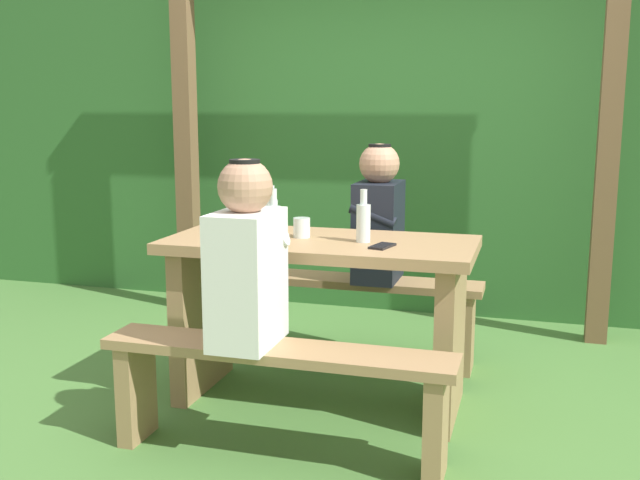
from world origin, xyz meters
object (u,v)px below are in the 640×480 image
Objects in this scene: bottle_center at (363,221)px; person_black_coat at (378,218)px; bottle_right at (271,214)px; drinking_glass at (302,228)px; bench_far at (351,301)px; cell_phone at (382,246)px; bench_near at (277,379)px; person_white_shirt at (247,260)px; bottle_left at (273,220)px; picnic_table at (320,293)px.

person_black_coat is at bearing 95.46° from bottle_center.
bottle_right is 0.98× the size of bottle_center.
drinking_glass is 0.30m from bottle_center.
bench_far is 0.84m from bottle_center.
person_black_coat is 0.72m from cell_phone.
bench_near is 1.19m from bench_far.
person_white_shirt is 3.12× the size of bottle_right.
bottle_right is (-0.26, 0.66, 0.54)m from bench_near.
person_white_shirt is 3.07× the size of bottle_left.
cell_phone is (0.31, -0.11, 0.26)m from picnic_table.
person_black_coat reaches higher than bench_near.
bench_far is 10.00× the size of cell_phone.
person_black_coat is 0.61m from bottle_center.
person_black_coat is at bearing 117.24° from cell_phone.
bench_far is 5.94× the size of bottle_center.
person_black_coat is 0.62m from drinking_glass.
bottle_center is at bearing -2.51° from picnic_table.
bottle_right is at bearing -116.08° from bench_far.
cell_phone reaches higher than bench_far.
bottle_center reaches higher than bench_far.
picnic_table is 5.97× the size of bottle_left.
bottle_center is (0.20, 0.59, 0.54)m from bench_near.
bottle_left is at bearing -132.07° from drinking_glass.
cell_phone is at bearing -42.28° from bottle_center.
person_white_shirt is at bearing -81.59° from bottle_left.
person_black_coat is at bearing 83.03° from bench_near.
person_white_shirt is at bearing -101.25° from picnic_table.
person_white_shirt is at bearing -117.17° from cell_phone.
bench_far is 0.49m from person_black_coat.
picnic_table is 1.00× the size of bench_near.
bench_near is at bearing -96.97° from person_black_coat.
bottle_center is at bearing -6.17° from drinking_glass.
picnic_table is at bearing -13.85° from drinking_glass.
picnic_table is 0.44m from bottle_right.
bench_far is at bearing 90.00° from picnic_table.
bottle_center is (0.46, -0.08, 0.00)m from bottle_right.
bottle_right is (-0.14, 0.66, 0.08)m from person_white_shirt.
person_white_shirt is 7.88× the size of drinking_glass.
bench_near is 5.97× the size of bottle_left.
person_white_shirt is 0.68m from bottle_right.
bottle_center reaches higher than bench_near.
person_white_shirt reaches higher than cell_phone.
bench_near is 0.74m from cell_phone.
bench_near is 0.77m from bottle_left.
bench_near is at bearing -90.00° from bench_far.
bottle_right is (-0.26, -0.53, 0.54)m from bench_far.
drinking_glass is (0.02, 0.62, 0.03)m from person_white_shirt.
bench_far is at bearing 127.82° from cell_phone.
person_white_shirt reaches higher than bench_near.
person_black_coat is at bearing 76.22° from picnic_table.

